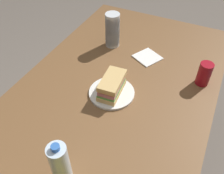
# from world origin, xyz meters

# --- Properties ---
(ground_plane) EXTENTS (8.00, 8.00, 0.00)m
(ground_plane) POSITION_xyz_m (0.00, 0.00, 0.00)
(ground_plane) COLOR #70665B
(dining_table) EXTENTS (1.67, 0.94, 0.73)m
(dining_table) POSITION_xyz_m (0.00, 0.00, 0.64)
(dining_table) COLOR brown
(dining_table) RESTS_ON ground_plane
(paper_plate) EXTENTS (0.22, 0.22, 0.01)m
(paper_plate) POSITION_xyz_m (-0.00, -0.00, 0.73)
(paper_plate) COLOR white
(paper_plate) RESTS_ON dining_table
(sandwich) EXTENTS (0.19, 0.11, 0.08)m
(sandwich) POSITION_xyz_m (-0.00, -0.00, 0.78)
(sandwich) COLOR #DBB26B
(sandwich) RESTS_ON paper_plate
(soda_can_red) EXTENTS (0.07, 0.07, 0.12)m
(soda_can_red) POSITION_xyz_m (0.27, -0.38, 0.79)
(soda_can_red) COLOR maroon
(soda_can_red) RESTS_ON dining_table
(plastic_cup_stack) EXTENTS (0.08, 0.08, 0.20)m
(plastic_cup_stack) POSITION_xyz_m (0.38, 0.18, 0.83)
(plastic_cup_stack) COLOR silver
(plastic_cup_stack) RESTS_ON dining_table
(water_bottle_spare) EXTENTS (0.07, 0.07, 0.22)m
(water_bottle_spare) POSITION_xyz_m (-0.46, -0.03, 0.83)
(water_bottle_spare) COLOR silver
(water_bottle_spare) RESTS_ON dining_table
(paper_napkin) EXTENTS (0.18, 0.18, 0.01)m
(paper_napkin) POSITION_xyz_m (0.35, -0.06, 0.73)
(paper_napkin) COLOR white
(paper_napkin) RESTS_ON dining_table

